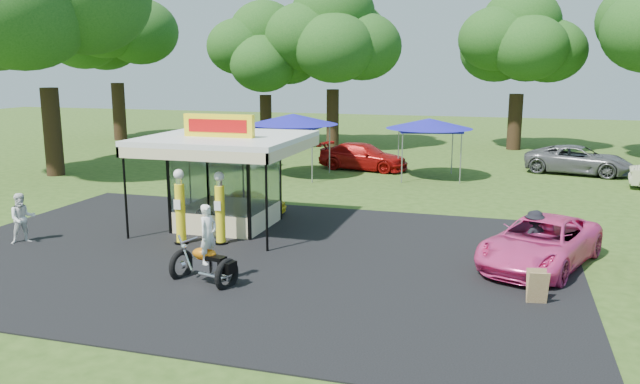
% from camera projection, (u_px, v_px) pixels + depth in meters
% --- Properties ---
extents(ground, '(120.00, 120.00, 0.00)m').
position_uv_depth(ground, '(218.00, 275.00, 17.72)').
color(ground, '#2D4716').
rests_on(ground, ground).
extents(asphalt_apron, '(20.00, 14.00, 0.04)m').
position_uv_depth(asphalt_apron, '(246.00, 254.00, 19.60)').
color(asphalt_apron, black).
rests_on(asphalt_apron, ground).
extents(gas_station_kiosk, '(5.40, 5.40, 4.18)m').
position_uv_depth(gas_station_kiosk, '(227.00, 179.00, 22.62)').
color(gas_station_kiosk, white).
rests_on(gas_station_kiosk, ground).
extents(gas_pump_left, '(0.47, 0.47, 2.54)m').
position_uv_depth(gas_pump_left, '(180.00, 209.00, 20.48)').
color(gas_pump_left, black).
rests_on(gas_pump_left, ground).
extents(gas_pump_right, '(0.46, 0.46, 2.47)m').
position_uv_depth(gas_pump_right, '(220.00, 210.00, 20.46)').
color(gas_pump_right, black).
rests_on(gas_pump_right, ground).
extents(motorcycle, '(2.03, 1.33, 2.31)m').
position_uv_depth(motorcycle, '(207.00, 252.00, 16.79)').
color(motorcycle, black).
rests_on(motorcycle, ground).
extents(spare_tires, '(0.96, 0.58, 0.83)m').
position_uv_depth(spare_tires, '(205.00, 219.00, 22.46)').
color(spare_tires, black).
rests_on(spare_tires, ground).
extents(a_frame_sign, '(0.52, 0.51, 0.87)m').
position_uv_depth(a_frame_sign, '(537.00, 287.00, 15.43)').
color(a_frame_sign, '#593819').
rests_on(a_frame_sign, ground).
extents(kiosk_car, '(2.82, 1.13, 0.96)m').
position_uv_depth(kiosk_car, '(251.00, 202.00, 24.95)').
color(kiosk_car, yellow).
rests_on(kiosk_car, ground).
extents(pink_sedan, '(4.12, 5.72, 1.45)m').
position_uv_depth(pink_sedan, '(540.00, 242.00, 18.34)').
color(pink_sedan, '#EF4192').
rests_on(pink_sedan, ground).
extents(spectator_west, '(1.03, 1.05, 1.71)m').
position_uv_depth(spectator_west, '(22.00, 218.00, 20.70)').
color(spectator_west, white).
rests_on(spectator_west, ground).
extents(spectator_east_a, '(1.22, 1.12, 1.64)m').
position_uv_depth(spectator_east_a, '(534.00, 237.00, 18.55)').
color(spectator_east_a, black).
rests_on(spectator_east_a, ground).
extents(bg_car_a, '(5.01, 1.97, 1.62)m').
position_uv_depth(bg_car_a, '(234.00, 152.00, 36.83)').
color(bg_car_a, white).
rests_on(bg_car_a, ground).
extents(bg_car_b, '(5.42, 2.90, 1.50)m').
position_uv_depth(bg_car_b, '(363.00, 157.00, 35.55)').
color(bg_car_b, '#A80F0C').
rests_on(bg_car_b, ground).
extents(bg_car_d, '(5.97, 3.72, 1.54)m').
position_uv_depth(bg_car_d, '(578.00, 160.00, 34.18)').
color(bg_car_d, '#5D5C5F').
rests_on(bg_car_d, ground).
extents(tent_west, '(4.79, 4.79, 3.35)m').
position_uv_depth(tent_west, '(293.00, 120.00, 33.04)').
color(tent_west, gray).
rests_on(tent_west, ground).
extents(tent_east, '(4.51, 4.51, 3.15)m').
position_uv_depth(tent_east, '(429.00, 124.00, 32.49)').
color(tent_east, gray).
rests_on(tent_east, ground).
extents(oak_far_a, '(10.67, 10.67, 12.64)m').
position_uv_depth(oak_far_a, '(114.00, 37.00, 48.67)').
color(oak_far_a, black).
rests_on(oak_far_a, ground).
extents(oak_far_b, '(8.62, 8.62, 10.28)m').
position_uv_depth(oak_far_b, '(265.00, 56.00, 45.73)').
color(oak_far_b, black).
rests_on(oak_far_b, ground).
extents(oak_far_c, '(10.02, 10.02, 11.81)m').
position_uv_depth(oak_far_c, '(333.00, 42.00, 44.26)').
color(oak_far_c, black).
rests_on(oak_far_c, ground).
extents(oak_far_d, '(9.13, 9.13, 10.86)m').
position_uv_depth(oak_far_d, '(519.00, 50.00, 42.98)').
color(oak_far_d, black).
rests_on(oak_far_d, ground).
extents(oak_near, '(12.07, 12.07, 13.89)m').
position_uv_depth(oak_near, '(42.00, 9.00, 32.20)').
color(oak_near, black).
rests_on(oak_near, ground).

